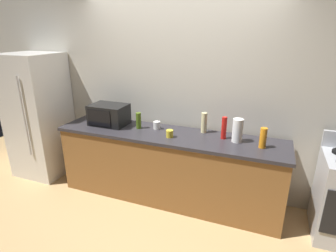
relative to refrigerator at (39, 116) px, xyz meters
name	(u,v)px	position (x,y,z in m)	size (l,w,h in m)	color
ground_plane	(156,214)	(2.05, -0.40, -0.90)	(8.00, 8.00, 0.00)	tan
back_wall	(179,91)	(2.05, 0.41, 0.45)	(6.40, 0.10, 2.70)	beige
counter_run	(168,166)	(2.05, 0.00, -0.45)	(2.84, 0.64, 0.90)	brown
refrigerator	(39,116)	(0.00, 0.00, 0.00)	(0.72, 0.73, 1.80)	white
microwave	(109,115)	(1.19, 0.05, 0.13)	(0.48, 0.35, 0.27)	black
paper_towel_roll	(238,130)	(2.87, 0.05, 0.13)	(0.12, 0.12, 0.27)	white
bottle_hot_sauce	(224,128)	(2.71, 0.09, 0.13)	(0.06, 0.06, 0.26)	red
bottle_olive_oil	(139,121)	(1.63, 0.05, 0.10)	(0.07, 0.07, 0.21)	#4C6B19
bottle_hand_soap	(204,123)	(2.45, 0.20, 0.13)	(0.07, 0.07, 0.25)	beige
bottle_dish_soap	(263,138)	(3.15, -0.02, 0.11)	(0.07, 0.07, 0.22)	orange
mug_yellow	(170,134)	(2.11, -0.10, 0.04)	(0.08, 0.08, 0.09)	yellow
mug_white	(157,125)	(1.86, 0.11, 0.05)	(0.09, 0.09, 0.10)	white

